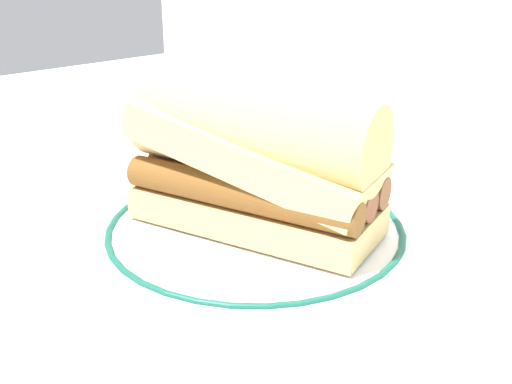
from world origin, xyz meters
The scene contains 4 objects.
ground_plane centered at (0.00, 0.00, 0.00)m, with size 1.50×1.50×0.00m, color white.
plate centered at (0.00, 0.02, 0.01)m, with size 0.27×0.27×0.01m.
sausage_sandwich centered at (0.00, 0.02, 0.07)m, with size 0.22×0.16×0.12m.
drinking_glass centered at (0.25, -0.01, 0.04)m, with size 0.07×0.07×0.09m.
Camera 1 is at (0.40, -0.29, 0.26)m, focal length 46.20 mm.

